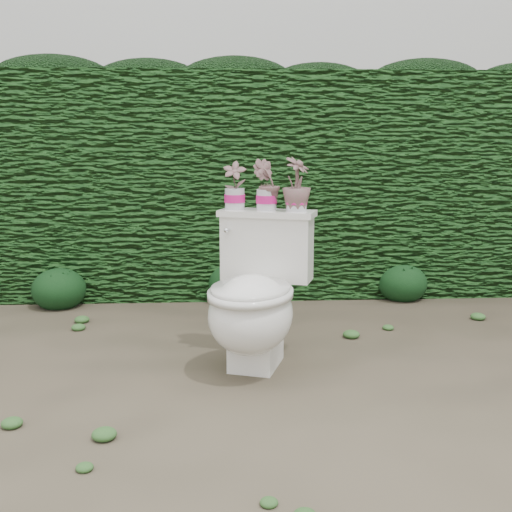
{
  "coord_description": "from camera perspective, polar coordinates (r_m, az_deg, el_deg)",
  "views": [
    {
      "loc": [
        -0.13,
        -3.31,
        1.16
      ],
      "look_at": [
        0.05,
        -0.07,
        0.55
      ],
      "focal_mm": 45.0,
      "sensor_mm": 36.0,
      "label": 1
    }
  ],
  "objects": [
    {
      "name": "liriope_clump_2",
      "position": [
        4.55,
        -1.81,
        -2.08
      ],
      "size": [
        0.39,
        0.39,
        0.31
      ],
      "primitive_type": "ellipsoid",
      "color": "#153C16",
      "rests_on": "ground"
    },
    {
      "name": "house_wall",
      "position": [
        9.38,
        1.28,
        15.79
      ],
      "size": [
        8.0,
        3.5,
        4.0
      ],
      "primitive_type": "cube",
      "color": "silver",
      "rests_on": "ground"
    },
    {
      "name": "ground",
      "position": [
        3.51,
        -0.91,
        -8.64
      ],
      "size": [
        60.0,
        60.0,
        0.0
      ],
      "primitive_type": "plane",
      "color": "brown",
      "rests_on": "ground"
    },
    {
      "name": "liriope_clump_1",
      "position": [
        4.61,
        -17.14,
        -2.51
      ],
      "size": [
        0.37,
        0.37,
        0.29
      ],
      "primitive_type": "ellipsoid",
      "color": "#153C16",
      "rests_on": "ground"
    },
    {
      "name": "potted_plant_right",
      "position": [
        3.31,
        3.63,
        6.25
      ],
      "size": [
        0.21,
        0.21,
        0.26
      ],
      "primitive_type": "imported",
      "rotation": [
        0.0,
        0.0,
        0.92
      ],
      "color": "#1E6127",
      "rests_on": "toilet"
    },
    {
      "name": "potted_plant_center",
      "position": [
        3.35,
        0.94,
        6.22
      ],
      "size": [
        0.15,
        0.13,
        0.25
      ],
      "primitive_type": "imported",
      "rotation": [
        0.0,
        0.0,
        3.0
      ],
      "color": "#1E6127",
      "rests_on": "toilet"
    },
    {
      "name": "toilet",
      "position": [
        3.21,
        -0.09,
        -3.88
      ],
      "size": [
        0.65,
        0.79,
        0.78
      ],
      "rotation": [
        0.0,
        0.0,
        -0.32
      ],
      "color": "white",
      "rests_on": "ground"
    },
    {
      "name": "hedge",
      "position": [
        4.93,
        -1.71,
        6.46
      ],
      "size": [
        8.0,
        1.0,
        1.6
      ],
      "primitive_type": "cube",
      "color": "#255A1E",
      "rests_on": "ground"
    },
    {
      "name": "liriope_clump_3",
      "position": [
        4.74,
        12.88,
        -2.03
      ],
      "size": [
        0.36,
        0.36,
        0.28
      ],
      "primitive_type": "ellipsoid",
      "color": "#153C16",
      "rests_on": "ground"
    },
    {
      "name": "potted_plant_left",
      "position": [
        3.4,
        -1.91,
        6.18
      ],
      "size": [
        0.14,
        0.11,
        0.24
      ],
      "primitive_type": "imported",
      "rotation": [
        0.0,
        0.0,
        -0.18
      ],
      "color": "#1E6127",
      "rests_on": "toilet"
    }
  ]
}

